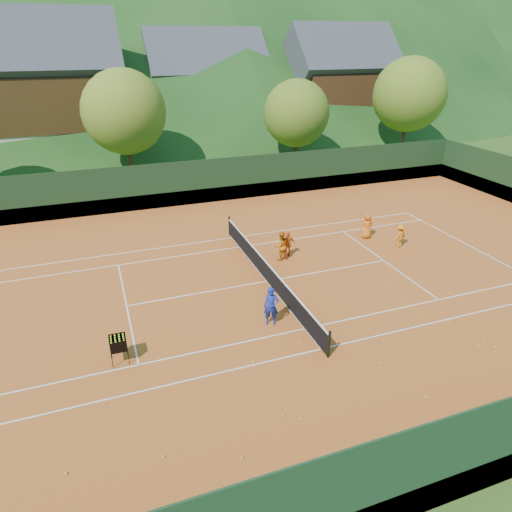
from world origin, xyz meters
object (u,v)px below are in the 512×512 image
object	(u,v)px
student_b	(288,244)
tennis_net	(267,272)
coach	(271,306)
ball_hopper	(118,344)
chalet_left	(45,95)
chalet_mid	(206,92)
student_a	(281,246)
chalet_right	(337,88)
student_c	(367,226)
student_d	(400,236)

from	to	relation	value
student_b	tennis_net	size ratio (longest dim) A/B	0.11
coach	tennis_net	size ratio (longest dim) A/B	0.13
coach	tennis_net	world-z (taller)	coach
coach	tennis_net	distance (m)	3.53
ball_hopper	chalet_left	size ratio (longest dim) A/B	0.07
tennis_net	ball_hopper	bearing A→B (deg)	-152.10
coach	ball_hopper	world-z (taller)	coach
chalet_mid	student_a	bearing A→B (deg)	-97.99
chalet_right	student_c	bearing A→B (deg)	-115.35
chalet_left	chalet_right	world-z (taller)	chalet_left
student_d	chalet_left	bearing A→B (deg)	-73.94
ball_hopper	chalet_mid	world-z (taller)	chalet_mid
ball_hopper	chalet_left	bearing A→B (deg)	95.15
coach	ball_hopper	bearing A→B (deg)	-154.34
ball_hopper	chalet_mid	size ratio (longest dim) A/B	0.08
chalet_mid	chalet_left	bearing A→B (deg)	-165.96
student_a	ball_hopper	xyz separation A→B (m)	(-8.46, -5.63, -0.02)
chalet_left	ball_hopper	bearing A→B (deg)	-84.85
chalet_mid	chalet_right	distance (m)	14.56
student_a	student_c	xyz separation A→B (m)	(5.65, 0.92, -0.04)
student_c	tennis_net	bearing A→B (deg)	29.37
coach	chalet_right	xyz separation A→B (m)	(21.13, 33.33, 4.43)
coach	student_d	bearing A→B (deg)	48.12
coach	student_b	xyz separation A→B (m)	(3.14, 5.54, -0.14)
ball_hopper	student_d	bearing A→B (deg)	17.88
student_b	student_d	distance (m)	6.21
student_d	coach	bearing A→B (deg)	9.85
student_a	coach	bearing A→B (deg)	55.05
student_c	tennis_net	size ratio (longest dim) A/B	0.12
student_a	student_c	bearing A→B (deg)	-179.11
chalet_right	chalet_left	bearing A→B (deg)	-180.00
student_c	ball_hopper	size ratio (longest dim) A/B	1.45
tennis_net	chalet_right	world-z (taller)	chalet_right
chalet_mid	chalet_right	size ratio (longest dim) A/B	1.06
student_a	chalet_mid	xyz separation A→B (m)	(4.50, 32.05, 4.21)
tennis_net	ball_hopper	xyz separation A→B (m)	(-6.96, -3.69, 0.25)
student_c	chalet_right	world-z (taller)	chalet_right
student_a	ball_hopper	world-z (taller)	student_a
student_c	tennis_net	xyz separation A→B (m)	(-7.15, -2.87, -0.22)
student_a	student_c	world-z (taller)	student_a
chalet_mid	coach	bearing A→B (deg)	-100.82
chalet_left	chalet_right	size ratio (longest dim) A/B	1.16
tennis_net	chalet_mid	distance (m)	34.81
tennis_net	chalet_right	size ratio (longest dim) A/B	1.01
student_a	student_c	distance (m)	5.72
chalet_left	tennis_net	bearing A→B (deg)	-71.57
tennis_net	coach	bearing A→B (deg)	-108.81
student_b	student_c	xyz separation A→B (m)	(5.14, 0.65, 0.06)
student_a	chalet_right	size ratio (longest dim) A/B	0.13
student_d	chalet_right	distance (m)	31.50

